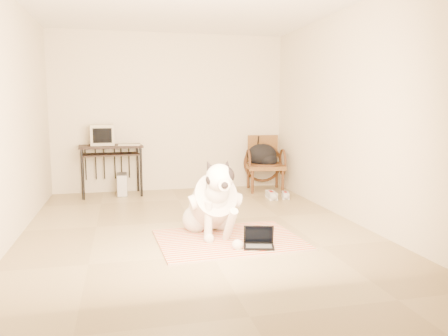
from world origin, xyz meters
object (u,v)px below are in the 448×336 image
object	(u,v)px
crt_monitor	(102,135)
laptop	(259,241)
backpack	(263,156)
pc_tower	(122,184)
dog	(213,204)
computer_desk	(111,152)
rattan_chair	(265,163)

from	to	relation	value
crt_monitor	laptop	bearing A→B (deg)	-62.73
backpack	crt_monitor	bearing A→B (deg)	174.74
crt_monitor	pc_tower	xyz separation A→B (m)	(0.29, -0.07, -0.82)
dog	computer_desk	distance (m)	2.88
dog	rattan_chair	xyz separation A→B (m)	(1.44, 2.51, 0.11)
crt_monitor	computer_desk	bearing A→B (deg)	-29.58
crt_monitor	rattan_chair	distance (m)	2.78
pc_tower	rattan_chair	size ratio (longest dim) A/B	0.40
laptop	pc_tower	distance (m)	3.43
computer_desk	pc_tower	bearing A→B (deg)	-1.15
backpack	computer_desk	bearing A→B (deg)	176.05
computer_desk	crt_monitor	size ratio (longest dim) A/B	2.72
pc_tower	rattan_chair	xyz separation A→B (m)	(2.44, -0.10, 0.30)
crt_monitor	pc_tower	world-z (taller)	crt_monitor
crt_monitor	backpack	distance (m)	2.71
laptop	crt_monitor	distance (m)	3.74
dog	rattan_chair	size ratio (longest dim) A/B	1.36
dog	backpack	world-z (taller)	dog
rattan_chair	dog	bearing A→B (deg)	-119.92
laptop	rattan_chair	bearing A→B (deg)	70.64
laptop	backpack	distance (m)	3.19
computer_desk	crt_monitor	distance (m)	0.32
rattan_chair	backpack	distance (m)	0.16
pc_tower	crt_monitor	bearing A→B (deg)	165.68
computer_desk	laptop	bearing A→B (deg)	-64.01
computer_desk	backpack	bearing A→B (deg)	-3.95
dog	laptop	world-z (taller)	dog
dog	crt_monitor	xyz separation A→B (m)	(-1.28, 2.69, 0.63)
dog	rattan_chair	world-z (taller)	rattan_chair
rattan_chair	backpack	xyz separation A→B (m)	(-0.05, -0.07, 0.14)
pc_tower	rattan_chair	world-z (taller)	rattan_chair
dog	rattan_chair	bearing A→B (deg)	60.08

